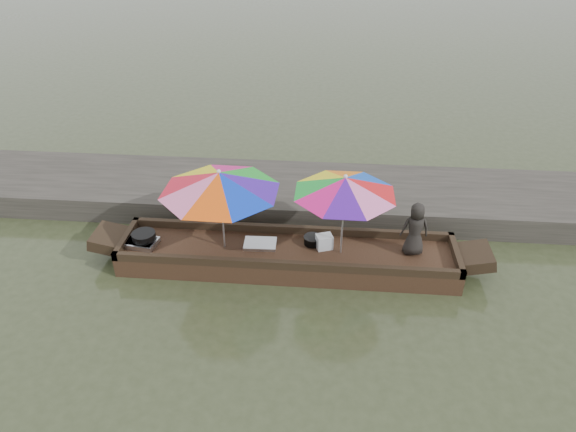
# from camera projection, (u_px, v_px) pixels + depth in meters

# --- Properties ---
(water) EXTENTS (80.00, 80.00, 0.00)m
(water) POSITION_uv_depth(u_px,v_px,m) (288.00, 265.00, 9.36)
(water) COLOR #434B2E
(water) RESTS_ON ground
(dock) EXTENTS (22.00, 2.20, 0.50)m
(dock) POSITION_uv_depth(u_px,v_px,m) (296.00, 194.00, 11.09)
(dock) COLOR #2D2B26
(dock) RESTS_ON ground
(boat_hull) EXTENTS (6.01, 1.20, 0.35)m
(boat_hull) POSITION_uv_depth(u_px,v_px,m) (288.00, 258.00, 9.27)
(boat_hull) COLOR black
(boat_hull) RESTS_ON water
(cooking_pot) EXTENTS (0.42, 0.42, 0.22)m
(cooking_pot) POSITION_uv_depth(u_px,v_px,m) (144.00, 238.00, 9.29)
(cooking_pot) COLOR black
(cooking_pot) RESTS_ON boat_hull
(tray_crayfish) EXTENTS (0.63, 0.49, 0.09)m
(tray_crayfish) POSITION_uv_depth(u_px,v_px,m) (141.00, 243.00, 9.29)
(tray_crayfish) COLOR silver
(tray_crayfish) RESTS_ON boat_hull
(tray_scallop) EXTENTS (0.59, 0.42, 0.06)m
(tray_scallop) POSITION_uv_depth(u_px,v_px,m) (260.00, 244.00, 9.28)
(tray_scallop) COLOR silver
(tray_scallop) RESTS_ON boat_hull
(charcoal_grill) EXTENTS (0.30, 0.30, 0.14)m
(charcoal_grill) POSITION_uv_depth(u_px,v_px,m) (312.00, 241.00, 9.30)
(charcoal_grill) COLOR black
(charcoal_grill) RESTS_ON boat_hull
(supply_bag) EXTENTS (0.34, 0.30, 0.26)m
(supply_bag) POSITION_uv_depth(u_px,v_px,m) (324.00, 242.00, 9.16)
(supply_bag) COLOR silver
(supply_bag) RESTS_ON boat_hull
(vendor) EXTENTS (0.51, 0.36, 1.00)m
(vendor) POSITION_uv_depth(u_px,v_px,m) (415.00, 229.00, 8.84)
(vendor) COLOR black
(vendor) RESTS_ON boat_hull
(umbrella_bow) EXTENTS (2.74, 2.74, 1.55)m
(umbrella_bow) POSITION_uv_depth(u_px,v_px,m) (222.00, 210.00, 8.85)
(umbrella_bow) COLOR #3E14A5
(umbrella_bow) RESTS_ON boat_hull
(umbrella_stern) EXTENTS (2.32, 2.32, 1.55)m
(umbrella_stern) POSITION_uv_depth(u_px,v_px,m) (343.00, 215.00, 8.70)
(umbrella_stern) COLOR red
(umbrella_stern) RESTS_ON boat_hull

